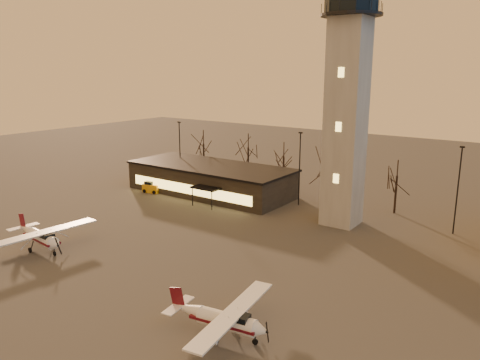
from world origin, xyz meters
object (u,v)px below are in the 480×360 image
at_px(control_tower, 348,87).
at_px(cessna_rear, 43,241).
at_px(cessna_front, 229,324).
at_px(terminal, 211,179).
at_px(service_cart, 152,188).

distance_m(control_tower, cessna_rear, 37.11).
relative_size(control_tower, cessna_front, 3.09).
bearing_deg(terminal, cessna_front, -49.12).
relative_size(control_tower, cessna_rear, 2.89).
height_order(terminal, cessna_rear, terminal).
xyz_separation_m(control_tower, cessna_front, (3.81, -27.83, -15.34)).
height_order(cessna_rear, service_cart, cessna_rear).
xyz_separation_m(cessna_front, cessna_rear, (-25.33, 1.75, 0.07)).
distance_m(control_tower, terminal, 26.24).
distance_m(cessna_front, cessna_rear, 25.40).
xyz_separation_m(terminal, service_cart, (-7.52, -4.99, -1.50)).
relative_size(cessna_rear, service_cart, 3.88).
xyz_separation_m(terminal, cessna_rear, (0.47, -28.07, -1.10)).
bearing_deg(cessna_rear, control_tower, 56.37).
relative_size(cessna_front, service_cart, 3.63).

